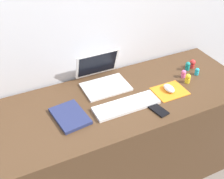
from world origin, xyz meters
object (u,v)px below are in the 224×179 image
Objects in this scene: keyboard at (126,105)px; toy_figurine_yellow at (188,78)px; mouse at (169,88)px; toy_figurine_pink at (184,74)px; toy_figurine_red at (192,63)px; toy_figurine_teal at (188,66)px; laptop at (102,76)px; toy_figurine_cyan at (197,71)px; notebook_pad at (70,116)px; cell_phone at (158,110)px.

keyboard is 0.50m from toy_figurine_yellow.
keyboard is at bearing -175.89° from mouse.
toy_figurine_red reaches higher than toy_figurine_pink.
toy_figurine_yellow is at bearing 8.90° from mouse.
toy_figurine_red is (0.15, 0.14, -0.00)m from toy_figurine_yellow.
toy_figurine_red is at bearing 11.66° from toy_figurine_teal.
laptop is 0.68m from toy_figurine_red.
toy_figurine_cyan is at bearing -7.89° from toy_figurine_pink.
toy_figurine_teal reaches higher than mouse.
notebook_pad is (-0.31, -0.24, -0.04)m from laptop.
toy_figurine_red is at bearing 16.48° from keyboard.
notebook_pad is at bearing -172.23° from toy_figurine_red.
toy_figurine_pink is at bearing 77.33° from toy_figurine_yellow.
mouse is 1.49× the size of toy_figurine_teal.
notebook_pad is (-0.34, 0.06, 0.00)m from keyboard.
toy_figurine_yellow is 0.16m from toy_figurine_teal.
toy_figurine_teal is (0.10, 0.13, -0.00)m from toy_figurine_yellow.
mouse is at bearing -149.63° from toy_figurine_teal.
laptop reaches higher than cell_phone.
toy_figurine_yellow is (0.17, 0.03, 0.01)m from mouse.
cell_phone is 1.99× the size of toy_figurine_teal.
toy_figurine_yellow is 0.13m from toy_figurine_cyan.
toy_figurine_red is at bearing 20.58° from cell_phone.
keyboard is 0.67m from toy_figurine_red.
keyboard is 6.32× the size of toy_figurine_red.
mouse is 0.75× the size of cell_phone.
toy_figurine_teal reaches higher than toy_figurine_cyan.
notebook_pad is 0.83m from toy_figurine_yellow.
laptop is 0.39m from notebook_pad.
toy_figurine_teal is at bearing -168.34° from toy_figurine_red.
toy_figurine_red reaches higher than notebook_pad.
toy_figurine_pink is (0.54, -0.18, -0.02)m from laptop.
notebook_pad is 0.94m from toy_figurine_teal.
toy_figurine_yellow is at bearing 14.43° from cell_phone.
cell_phone is 1.90× the size of toy_figurine_yellow.
toy_figurine_teal is at bearing 104.39° from toy_figurine_cyan.
keyboard is 0.62m from toy_figurine_cyan.
toy_figurine_cyan is (0.46, 0.21, 0.02)m from cell_phone.
toy_figurine_red is at bearing 27.74° from mouse.
laptop is 3.12× the size of mouse.
toy_figurine_pink is at bearing -18.43° from laptop.
toy_figurine_pink is (0.01, 0.06, -0.01)m from toy_figurine_yellow.
toy_figurine_cyan is at bearing 9.24° from keyboard.
toy_figurine_cyan is 0.10m from toy_figurine_red.
toy_figurine_yellow is (0.34, 0.16, 0.03)m from cell_phone.
keyboard is 7.16× the size of toy_figurine_pink.
keyboard is at bearing -163.12° from toy_figurine_teal.
laptop is 5.60× the size of toy_figurine_cyan.
toy_figurine_yellow is (0.52, -0.24, -0.02)m from laptop.
keyboard is 1.71× the size of notebook_pad.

